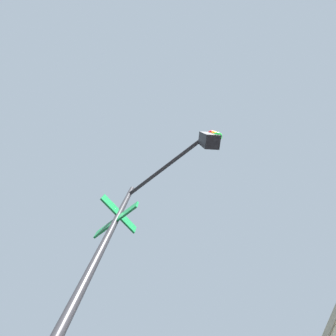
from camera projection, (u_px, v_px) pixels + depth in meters
The scene contains 1 object.
traffic_signal_near at pixel (158, 193), 3.03m from camera, with size 2.15×2.42×6.04m.
Camera 1 is at (-4.63, -6.32, 1.46)m, focal length 18.72 mm.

